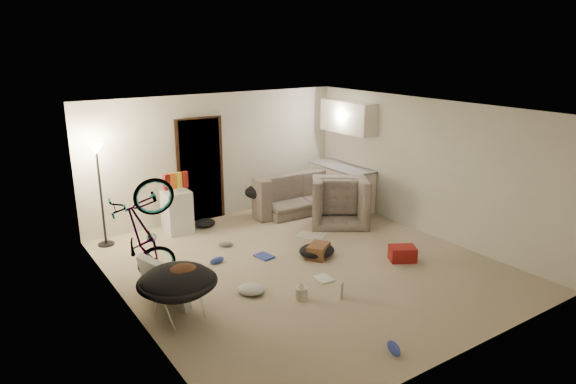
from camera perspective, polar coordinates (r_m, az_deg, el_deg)
floor at (r=8.35m, az=1.72°, el=-8.19°), size 5.50×6.00×0.02m
ceiling at (r=7.65m, az=1.88°, el=9.23°), size 5.50×6.00×0.02m
wall_back at (r=10.43m, az=-7.91°, el=3.98°), size 5.50×0.02×2.50m
wall_front at (r=5.88m, az=19.28°, el=-6.70°), size 5.50×0.02×2.50m
wall_left at (r=6.76m, az=-17.62°, el=-3.52°), size 0.02×6.00×2.50m
wall_right at (r=9.73m, az=15.13°, el=2.67°), size 0.02×6.00×2.50m
doorway at (r=10.28m, az=-9.76°, el=2.40°), size 0.85×0.10×2.04m
door_trim at (r=10.25m, az=-9.70°, el=2.37°), size 0.97×0.04×2.10m
floor_lamp at (r=9.30m, az=-20.29°, el=1.95°), size 0.28×0.28×1.81m
kitchen_counter at (r=11.09m, az=5.94°, el=0.48°), size 0.60×1.50×0.88m
counter_top at (r=10.97m, az=6.01°, el=2.79°), size 0.64×1.54×0.04m
kitchen_uppers at (r=10.86m, az=6.71°, el=8.27°), size 0.38×1.40×0.65m
sofa at (r=10.96m, az=0.93°, el=-0.30°), size 2.21×0.95×0.63m
armchair at (r=10.30m, az=5.55°, el=-1.26°), size 1.43×1.40×0.71m
bicycle at (r=7.83m, az=-15.47°, el=-6.95°), size 1.78×1.00×0.97m
book_asset at (r=7.34m, az=5.86°, el=-11.78°), size 0.29×0.30×0.02m
mini_fridge at (r=9.82m, az=-12.21°, el=-2.16°), size 0.47×0.47×0.80m
snack_box_0 at (r=9.60m, az=-13.36°, el=1.06°), size 0.11×0.09×0.30m
snack_box_1 at (r=9.64m, az=-12.70°, el=1.17°), size 0.10×0.07×0.30m
snack_box_2 at (r=9.68m, az=-12.04°, el=1.28°), size 0.11×0.09×0.30m
snack_box_3 at (r=9.72m, az=-11.39°, el=1.39°), size 0.11×0.09×0.30m
saucer_chair at (r=6.81m, az=-12.14°, el=-10.45°), size 1.02×1.02×0.73m
hoodie at (r=6.71m, az=-11.75°, el=-8.88°), size 0.57×0.51×0.22m
sofa_drape at (r=10.40m, az=-3.36°, el=0.04°), size 0.57×0.47×0.28m
tv_box at (r=7.31m, az=-13.67°, el=-9.71°), size 0.46×0.95×0.62m
drink_case_a at (r=8.60m, az=3.40°, el=-6.55°), size 0.50×0.47×0.23m
drink_case_b at (r=8.67m, az=12.60°, el=-6.69°), size 0.51×0.47×0.24m
juicer at (r=7.28m, az=1.49°, el=-11.09°), size 0.18×0.18×0.26m
newspaper at (r=9.58m, az=2.60°, el=-4.81°), size 0.61×0.64×0.01m
book_blue at (r=8.64m, az=-2.66°, el=-7.15°), size 0.28×0.35×0.03m
book_white at (r=7.89m, az=3.98°, el=-9.58°), size 0.25×0.31×0.03m
shoe_0 at (r=8.48m, az=-7.91°, el=-7.52°), size 0.29×0.16×0.10m
shoe_1 at (r=9.09m, az=-6.93°, el=-5.80°), size 0.27×0.23×0.10m
shoe_2 at (r=6.32m, az=11.69°, el=-16.64°), size 0.23×0.32×0.11m
clothes_lump_a at (r=8.65m, az=3.23°, el=-6.51°), size 0.67×0.60×0.20m
clothes_lump_b at (r=10.13m, az=-9.21°, el=-3.41°), size 0.58×0.58×0.13m
clothes_lump_c at (r=7.47m, az=-4.14°, el=-10.72°), size 0.53×0.53×0.13m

